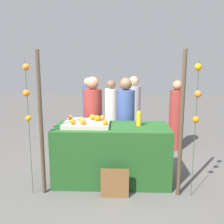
# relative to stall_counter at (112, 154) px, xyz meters

# --- Properties ---
(ground_plane) EXTENTS (24.00, 24.00, 0.00)m
(ground_plane) POSITION_rel_stall_counter_xyz_m (0.00, 0.00, -0.46)
(ground_plane) COLOR #565451
(stall_counter) EXTENTS (1.82, 0.80, 0.92)m
(stall_counter) POSITION_rel_stall_counter_xyz_m (0.00, 0.00, 0.00)
(stall_counter) COLOR #1E4C1E
(stall_counter) RESTS_ON ground_plane
(orange_tray) EXTENTS (0.72, 0.64, 0.06)m
(orange_tray) POSITION_rel_stall_counter_xyz_m (-0.40, 0.04, 0.49)
(orange_tray) COLOR #B2AD99
(orange_tray) RESTS_ON stall_counter
(orange_0) EXTENTS (0.09, 0.09, 0.09)m
(orange_0) POSITION_rel_stall_counter_xyz_m (-0.43, -0.16, 0.56)
(orange_0) COLOR orange
(orange_0) RESTS_ON orange_tray
(orange_1) EXTENTS (0.08, 0.08, 0.08)m
(orange_1) POSITION_rel_stall_counter_xyz_m (-0.26, 0.17, 0.56)
(orange_1) COLOR orange
(orange_1) RESTS_ON orange_tray
(orange_2) EXTENTS (0.08, 0.08, 0.08)m
(orange_2) POSITION_rel_stall_counter_xyz_m (-0.33, 0.22, 0.56)
(orange_2) COLOR orange
(orange_2) RESTS_ON orange_tray
(orange_3) EXTENTS (0.07, 0.07, 0.07)m
(orange_3) POSITION_rel_stall_counter_xyz_m (-0.70, 0.22, 0.56)
(orange_3) COLOR orange
(orange_3) RESTS_ON orange_tray
(orange_4) EXTENTS (0.09, 0.09, 0.09)m
(orange_4) POSITION_rel_stall_counter_xyz_m (-0.16, 0.16, 0.56)
(orange_4) COLOR orange
(orange_4) RESTS_ON orange_tray
(orange_5) EXTENTS (0.08, 0.08, 0.08)m
(orange_5) POSITION_rel_stall_counter_xyz_m (-0.59, -0.15, 0.56)
(orange_5) COLOR orange
(orange_5) RESTS_ON orange_tray
(orange_6) EXTENTS (0.08, 0.08, 0.08)m
(orange_6) POSITION_rel_stall_counter_xyz_m (-0.09, -0.17, 0.56)
(orange_6) COLOR orange
(orange_6) RESTS_ON orange_tray
(orange_7) EXTENTS (0.08, 0.08, 0.08)m
(orange_7) POSITION_rel_stall_counter_xyz_m (-0.47, -0.05, 0.56)
(orange_7) COLOR orange
(orange_7) RESTS_ON orange_tray
(orange_8) EXTENTS (0.09, 0.09, 0.09)m
(orange_8) POSITION_rel_stall_counter_xyz_m (-0.24, 0.10, 0.56)
(orange_8) COLOR orange
(orange_8) RESTS_ON orange_tray
(juice_bottle) EXTENTS (0.08, 0.08, 0.24)m
(juice_bottle) POSITION_rel_stall_counter_xyz_m (0.43, 0.05, 0.57)
(juice_bottle) COLOR gold
(juice_bottle) RESTS_ON stall_counter
(chalkboard_sign) EXTENTS (0.40, 0.03, 0.45)m
(chalkboard_sign) POSITION_rel_stall_counter_xyz_m (0.06, -0.56, -0.24)
(chalkboard_sign) COLOR brown
(chalkboard_sign) RESTS_ON ground_plane
(vendor_left) EXTENTS (0.33, 0.33, 1.67)m
(vendor_left) POSITION_rel_stall_counter_xyz_m (-0.36, 0.63, 0.32)
(vendor_left) COLOR maroon
(vendor_left) RESTS_ON ground_plane
(vendor_right) EXTENTS (0.33, 0.33, 1.65)m
(vendor_right) POSITION_rel_stall_counter_xyz_m (0.23, 0.66, 0.31)
(vendor_right) COLOR #384C8C
(vendor_right) RESTS_ON ground_plane
(crowd_person_0) EXTENTS (0.32, 0.32, 1.61)m
(crowd_person_0) POSITION_rel_stall_counter_xyz_m (0.43, 1.87, 0.29)
(crowd_person_0) COLOR #99999E
(crowd_person_0) RESTS_ON ground_plane
(crowd_person_1) EXTENTS (0.30, 0.30, 1.51)m
(crowd_person_1) POSITION_rel_stall_counter_xyz_m (-0.09, 2.17, 0.24)
(crowd_person_1) COLOR beige
(crowd_person_1) RESTS_ON ground_plane
(crowd_person_2) EXTENTS (0.31, 0.31, 1.54)m
(crowd_person_2) POSITION_rel_stall_counter_xyz_m (-0.69, 2.56, 0.26)
(crowd_person_2) COLOR #384C8C
(crowd_person_2) RESTS_ON ground_plane
(crowd_person_3) EXTENTS (0.31, 0.31, 1.54)m
(crowd_person_3) POSITION_rel_stall_counter_xyz_m (1.36, 1.61, 0.26)
(crowd_person_3) COLOR maroon
(crowd_person_3) RESTS_ON ground_plane
(canopy_post_left) EXTENTS (0.06, 0.06, 2.08)m
(canopy_post_left) POSITION_rel_stall_counter_xyz_m (-0.99, -0.44, 0.58)
(canopy_post_left) COLOR #473828
(canopy_post_left) RESTS_ON ground_plane
(canopy_post_right) EXTENTS (0.06, 0.06, 2.08)m
(canopy_post_right) POSITION_rel_stall_counter_xyz_m (0.99, -0.44, 0.58)
(canopy_post_right) COLOR #473828
(canopy_post_right) RESTS_ON ground_plane
(garland_strand_left) EXTENTS (0.11, 0.10, 1.95)m
(garland_strand_left) POSITION_rel_stall_counter_xyz_m (-1.16, -0.46, 1.04)
(garland_strand_left) COLOR #2D4C23
(garland_strand_left) RESTS_ON ground_plane
(garland_strand_right) EXTENTS (0.11, 0.11, 1.95)m
(garland_strand_right) POSITION_rel_stall_counter_xyz_m (1.18, -0.46, 1.01)
(garland_strand_right) COLOR #2D4C23
(garland_strand_right) RESTS_ON ground_plane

